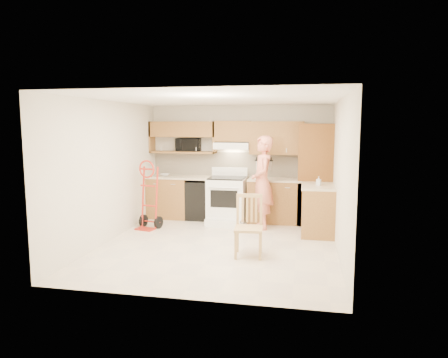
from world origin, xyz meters
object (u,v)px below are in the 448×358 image
(hand_truck, at_px, (147,198))
(dining_chair, at_px, (249,226))
(person, at_px, (262,183))
(microwave, at_px, (188,145))
(range, at_px, (226,196))

(hand_truck, relative_size, dining_chair, 1.28)
(dining_chair, bearing_deg, person, 84.46)
(microwave, bearing_deg, person, -26.25)
(hand_truck, bearing_deg, range, 42.17)
(range, relative_size, hand_truck, 0.92)
(microwave, distance_m, range, 1.48)
(hand_truck, bearing_deg, person, 25.55)
(person, bearing_deg, hand_truck, -92.27)
(microwave, height_order, hand_truck, microwave)
(person, height_order, hand_truck, person)
(microwave, distance_m, person, 2.01)
(microwave, distance_m, hand_truck, 1.66)
(microwave, bearing_deg, hand_truck, -116.15)
(microwave, bearing_deg, dining_chair, -59.46)
(range, relative_size, person, 0.62)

